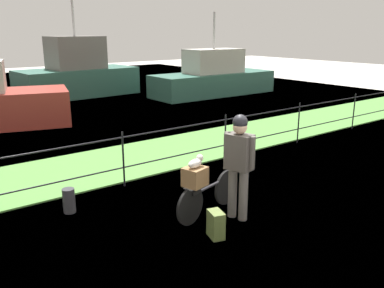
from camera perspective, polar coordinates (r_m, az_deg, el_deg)
name	(u,v)px	position (r m, az deg, el deg)	size (l,w,h in m)	color
ground_plane	(262,211)	(6.93, 9.84, -9.24)	(60.00, 60.00, 0.00)	beige
grass_strip	(146,156)	(9.66, -6.47, -1.72)	(27.00, 2.40, 0.03)	#569342
harbor_water	(41,108)	(16.74, -20.48, 4.78)	(30.00, 30.00, 0.00)	#426684
iron_fence	(179,143)	(8.40, -1.87, 0.08)	(18.04, 0.04, 1.07)	black
bicycle_main	(208,196)	(6.60, 2.29, -7.23)	(1.54, 0.44, 0.60)	black
wooden_crate	(195,177)	(6.19, 0.42, -4.60)	(0.32, 0.30, 0.29)	olive
terrier_dog	(196,162)	(6.13, 0.56, -2.58)	(0.32, 0.21, 0.18)	silver
cyclist_person	(239,158)	(6.27, 6.60, -1.96)	(0.35, 0.53, 1.68)	slate
backpack_on_paving	(216,224)	(5.96, 3.37, -11.20)	(0.28, 0.18, 0.40)	olive
mooring_bollard	(69,201)	(7.00, -16.88, -7.60)	(0.20, 0.20, 0.41)	#38383D
moored_boat_mid	(213,78)	(18.94, 3.02, 9.22)	(6.00, 2.01, 3.67)	#336656
moored_boat_far	(77,74)	(19.28, -15.78, 9.37)	(5.34, 2.68, 4.23)	#336656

